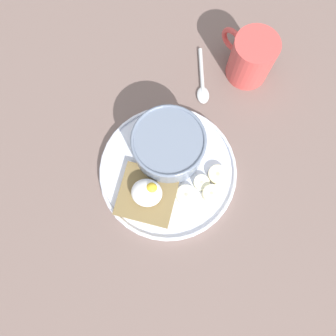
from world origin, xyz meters
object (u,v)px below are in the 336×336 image
Objects in this scene: oatmeal_bowl at (168,146)px; banana_slice_back at (217,175)px; toast_slice at (147,195)px; coffee_mug at (251,58)px; banana_slice_front at (211,194)px; banana_slice_right at (202,183)px; banana_slice_left at (186,195)px; poached_egg at (147,192)px; spoon at (202,83)px.

banana_slice_back is at bearing -14.35° from oatmeal_bowl.
toast_slice is at bearing -150.76° from banana_slice_back.
banana_slice_front is at bearing -94.35° from coffee_mug.
banana_slice_right is (-2.05, 1.60, -0.24)cm from banana_slice_front.
banana_slice_left reaches higher than banana_slice_back.
oatmeal_bowl is 3.23× the size of banana_slice_back.
banana_slice_left is 3.59cm from banana_slice_right.
banana_slice_left is at bearing -129.20° from banana_slice_right.
toast_slice is 1.88× the size of poached_egg.
banana_slice_back is (11.39, 6.33, -2.13)cm from poached_egg.
banana_slice_right is (-2.49, -2.14, -0.07)cm from banana_slice_back.
toast_slice reaches higher than spoon.
spoon is at bearing 78.27° from poached_egg.
toast_slice is at bearing -130.95° from poached_egg.
poached_egg reaches higher than banana_slice_front.
oatmeal_bowl reaches higher than spoon.
banana_slice_back is (4.76, 4.92, -0.03)cm from banana_slice_left.
oatmeal_bowl is 9.42cm from toast_slice.
banana_slice_front is at bearing -37.97° from banana_slice_right.
toast_slice is (-1.80, -8.89, -2.54)cm from oatmeal_bowl.
banana_slice_front is at bearing -33.97° from oatmeal_bowl.
oatmeal_bowl is 11.39cm from banana_slice_front.
banana_slice_right is (2.27, 2.78, -0.10)cm from banana_slice_left.
banana_slice_front is at bearing 13.69° from toast_slice.
toast_slice is at bearing -167.41° from banana_slice_left.
spoon is at bearing -149.33° from coffee_mug.
coffee_mug reaches higher than banana_slice_left.
poached_egg is (0.07, 0.09, 1.98)cm from toast_slice.
toast_slice is 1.98× the size of banana_slice_left.
poached_egg is 11.42cm from banana_slice_front.
oatmeal_bowl is 2.50× the size of banana_slice_left.
banana_slice_left is at bearing -164.61° from banana_slice_front.
banana_slice_left is (4.90, -7.39, -2.67)cm from oatmeal_bowl.
banana_slice_right is 0.37× the size of coffee_mug.
coffee_mug is 10.19cm from spoon.
poached_egg reaches higher than banana_slice_right.
banana_slice_front is at bearing 15.39° from banana_slice_left.
banana_slice_right is at bearing 25.24° from poached_egg.
oatmeal_bowl is 1.07× the size of spoon.
banana_slice_back is 22.95cm from coffee_mug.
banana_slice_right is at bearing 25.51° from toast_slice.
poached_egg is 1.36× the size of banana_slice_back.
toast_slice is 9.94cm from banana_slice_right.
poached_egg is at bearing 49.05° from toast_slice.
coffee_mug is at bearing 30.67° from spoon.
banana_slice_right is (7.17, -4.61, -2.76)cm from oatmeal_bowl.
poached_egg is 10.08cm from banana_slice_right.
banana_slice_left reaches higher than banana_slice_right.
coffee_mug is at bearing 77.08° from banana_slice_left.
poached_egg is at bearing -101.11° from oatmeal_bowl.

